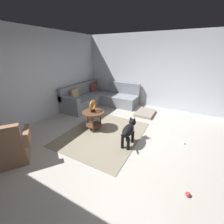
# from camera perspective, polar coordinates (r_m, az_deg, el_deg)

# --- Properties ---
(ground_plane) EXTENTS (6.00, 6.00, 0.10)m
(ground_plane) POSITION_cam_1_polar(r_m,az_deg,el_deg) (3.60, 5.18, -13.14)
(ground_plane) COLOR #B7B2A8
(wall_back) EXTENTS (6.00, 0.12, 2.70)m
(wall_back) POSITION_cam_1_polar(r_m,az_deg,el_deg) (4.90, -28.32, 11.93)
(wall_back) COLOR silver
(wall_back) RESTS_ON ground_plane
(wall_right) EXTENTS (0.12, 6.00, 2.70)m
(wall_right) POSITION_cam_1_polar(r_m,az_deg,el_deg) (5.79, 17.74, 14.84)
(wall_right) COLOR silver
(wall_right) RESTS_ON ground_plane
(area_rug) EXTENTS (2.30, 1.90, 0.01)m
(area_rug) POSITION_cam_1_polar(r_m,az_deg,el_deg) (3.95, -3.38, -8.55)
(area_rug) COLOR gray
(area_rug) RESTS_ON ground_plane
(sectional_couch) EXTENTS (2.20, 2.25, 0.88)m
(sectional_couch) POSITION_cam_1_polar(r_m,az_deg,el_deg) (5.90, -5.16, 5.35)
(sectional_couch) COLOR gray
(sectional_couch) RESTS_ON ground_plane
(armchair) EXTENTS (1.00, 0.96, 0.88)m
(armchair) POSITION_cam_1_polar(r_m,az_deg,el_deg) (3.51, -35.74, -11.64)
(armchair) COLOR #936B4C
(armchair) RESTS_ON ground_plane
(side_table) EXTENTS (0.60, 0.60, 0.54)m
(side_table) POSITION_cam_1_polar(r_m,az_deg,el_deg) (4.01, -7.42, -1.51)
(side_table) COLOR brown
(side_table) RESTS_ON ground_plane
(torus_sculpture) EXTENTS (0.28, 0.08, 0.33)m
(torus_sculpture) POSITION_cam_1_polar(r_m,az_deg,el_deg) (3.90, -7.64, 2.44)
(torus_sculpture) COLOR black
(torus_sculpture) RESTS_ON side_table
(dog_bed_mat) EXTENTS (0.80, 0.60, 0.09)m
(dog_bed_mat) POSITION_cam_1_polar(r_m,az_deg,el_deg) (5.23, 13.05, -0.38)
(dog_bed_mat) COLOR gray
(dog_bed_mat) RESTS_ON ground_plane
(dog) EXTENTS (0.85, 0.24, 0.63)m
(dog) POSITION_cam_1_polar(r_m,az_deg,el_deg) (3.36, 6.65, -7.35)
(dog) COLOR black
(dog) RESTS_ON ground_plane
(dog_toy_ball) EXTENTS (0.07, 0.07, 0.07)m
(dog_toy_ball) POSITION_cam_1_polar(r_m,az_deg,el_deg) (2.80, 27.89, -26.94)
(dog_toy_ball) COLOR red
(dog_toy_ball) RESTS_ON ground_plane
(dog_toy_rope) EXTENTS (0.17, 0.11, 0.05)m
(dog_toy_rope) POSITION_cam_1_polar(r_m,az_deg,el_deg) (3.99, 26.45, -10.50)
(dog_toy_rope) COLOR silver
(dog_toy_rope) RESTS_ON ground_plane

